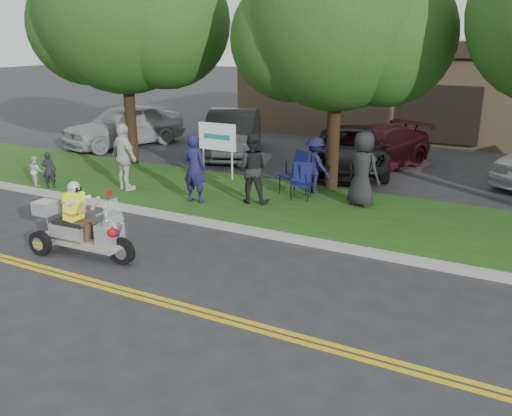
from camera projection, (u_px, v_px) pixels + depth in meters
The scene contains 23 objects.
ground at pixel (162, 285), 9.58m from camera, with size 120.00×120.00×0.00m, color #28282B.
centerline_near at pixel (140, 298), 9.09m from camera, with size 60.00×0.10×0.01m, color gold.
centerline_far at pixel (147, 294), 9.23m from camera, with size 60.00×0.10×0.01m, color gold.
curb at pixel (245, 230), 12.13m from camera, with size 60.00×0.25×0.12m, color #A8A89E.
grass_verge at pixel (285, 205), 13.94m from camera, with size 60.00×4.00×0.10m, color #1C4913.
commercial_building at pixel (458, 87), 24.05m from camera, with size 18.00×8.20×4.00m.
tree_left at pixel (125, 14), 16.89m from camera, with size 6.62×5.40×7.78m.
tree_mid at pixel (340, 26), 14.07m from camera, with size 5.88×4.80×7.05m.
business_sign at pixel (217, 140), 16.04m from camera, with size 1.25×0.06×1.75m.
trike_scooter at pixel (80, 230), 10.71m from camera, with size 2.35×0.80×1.54m.
lawn_chair_a at pixel (297, 170), 14.54m from camera, with size 0.84×0.85×1.16m.
lawn_chair_b at pixel (302, 179), 14.18m from camera, with size 0.59×0.61×0.94m.
spectator_adult_left at pixel (194, 168), 13.75m from camera, with size 0.64×0.42×1.77m, color #1A1946.
spectator_adult_mid at pixel (252, 168), 13.70m from camera, with size 0.88×0.68×1.81m, color black.
spectator_adult_right at pixel (124, 157), 14.81m from camera, with size 1.08×0.45×1.84m, color silver.
spectator_chair_a at pixel (315, 165), 14.63m from camera, with size 0.99×0.57×1.54m, color #181740.
spectator_chair_b at pixel (363, 169), 13.44m from camera, with size 0.92×0.60×1.89m, color black.
child_left at pixel (49, 170), 15.13m from camera, with size 0.38×0.25×1.03m, color black.
child_right at pixel (36, 171), 15.40m from camera, with size 0.42×0.32×0.85m, color silver.
parked_car_far_left at pixel (124, 125), 21.30m from camera, with size 1.94×4.82×1.64m, color #9DA1A4.
parked_car_left at pixel (232, 133), 19.66m from camera, with size 1.73×4.96×1.63m, color #2F3032.
parked_car_mid at pixel (352, 150), 17.41m from camera, with size 2.31×5.01×1.39m, color black.
parked_car_right at pixel (373, 148), 17.67m from camera, with size 1.93×4.76×1.38m, color #51121A.
Camera 1 is at (5.55, -6.91, 4.23)m, focal length 38.00 mm.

